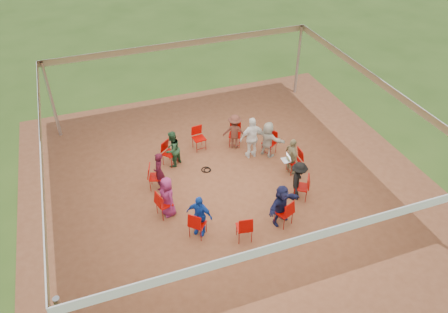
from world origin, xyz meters
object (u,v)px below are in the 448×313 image
object	(u,v)px
chair_2	(235,135)
chair_8	(244,227)
person_seated_0	(292,157)
person_seated_4	(159,171)
person_seated_1	(268,139)
chair_0	(294,161)
chair_7	(198,224)
chair_4	(170,153)
chair_6	(165,204)
chair_9	(284,213)
person_seated_6	(199,215)
chair_3	(199,139)
person_seated_8	(298,181)
chair_1	(269,143)
chair_5	(156,177)
chair_10	(301,187)
person_seated_2	(235,132)
person_seated_3	(172,149)
person_seated_7	(281,205)
cable_coil	(207,170)
standing_person	(252,138)
laptop	(287,159)
person_seated_5	(168,196)

from	to	relation	value
chair_2	chair_8	size ratio (longest dim) A/B	1.00
person_seated_0	person_seated_4	distance (m)	4.39
person_seated_1	person_seated_4	xyz separation A→B (m)	(-4.00, -0.47, 0.00)
chair_0	chair_7	xyz separation A→B (m)	(-3.91, -1.67, 0.00)
chair_4	person_seated_4	xyz separation A→B (m)	(-0.62, -1.13, 0.23)
chair_6	chair_9	world-z (taller)	same
chair_8	person_seated_6	size ratio (longest dim) A/B	0.67
chair_3	person_seated_8	xyz separation A→B (m)	(2.11, -3.56, 0.23)
chair_0	person_seated_0	world-z (taller)	person_seated_0
chair_1	chair_8	world-z (taller)	same
person_seated_8	chair_9	bearing A→B (deg)	168.77
person_seated_1	person_seated_0	bearing A→B (deg)	163.64
person_seated_4	person_seated_8	size ratio (longest dim) A/B	1.00
chair_2	chair_3	size ratio (longest dim) A/B	1.00
chair_3	chair_2	bearing A→B (deg)	163.64
chair_2	chair_7	size ratio (longest dim) A/B	1.00
chair_5	chair_10	size ratio (longest dim) A/B	1.00
person_seated_2	person_seated_3	world-z (taller)	same
chair_3	person_seated_1	world-z (taller)	person_seated_1
chair_5	person_seated_7	world-z (taller)	person_seated_7
chair_8	person_seated_4	world-z (taller)	person_seated_4
chair_1	chair_2	world-z (taller)	same
person_seated_1	cable_coil	xyz separation A→B (m)	(-2.32, -0.12, -0.66)
chair_5	person_seated_7	xyz separation A→B (m)	(3.09, -2.75, 0.23)
chair_7	chair_9	distance (m)	2.52
chair_9	person_seated_2	xyz separation A→B (m)	(0.05, 4.14, 0.23)
chair_3	person_seated_4	size ratio (longest dim) A/B	0.67
chair_2	person_seated_6	world-z (taller)	person_seated_6
person_seated_8	standing_person	bearing A→B (deg)	45.32
person_seated_1	person_seated_4	size ratio (longest dim) A/B	1.00
chair_1	chair_6	size ratio (longest dim) A/B	1.00
chair_2	cable_coil	xyz separation A→B (m)	(-1.45, -1.07, -0.43)
person_seated_2	person_seated_6	distance (m)	4.39
person_seated_7	person_seated_4	bearing A→B (deg)	114.55
chair_3	chair_6	distance (m)	3.53
chair_0	person_seated_3	size ratio (longest dim) A/B	0.67
chair_0	chair_1	distance (m)	1.32
chair_8	person_seated_8	size ratio (longest dim) A/B	0.67
chair_9	person_seated_8	bearing A→B (deg)	21.50
chair_3	person_seated_6	xyz separation A→B (m)	(-1.22, -3.96, 0.23)
chair_4	chair_7	size ratio (longest dim) A/B	1.00
chair_7	person_seated_6	xyz separation A→B (m)	(0.08, 0.09, 0.23)
person_seated_4	person_seated_8	distance (m)	4.39
person_seated_1	laptop	bearing A→B (deg)	156.34
chair_1	person_seated_5	bearing A→B (deg)	82.04
chair_5	person_seated_0	size ratio (longest dim) A/B	0.67
chair_2	person_seated_8	xyz separation A→B (m)	(0.81, -3.34, 0.23)
person_seated_8	laptop	distance (m)	1.21
person_seated_5	chair_6	bearing A→B (deg)	-90.00
chair_1	chair_5	world-z (taller)	same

